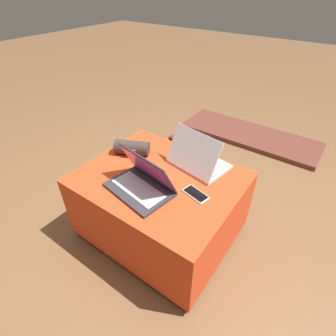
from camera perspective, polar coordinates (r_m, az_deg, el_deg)
ground_plane at (r=1.81m, az=-1.55°, el=-13.58°), size 14.00×14.00×0.00m
ottoman at (r=1.64m, az=-1.69°, el=-8.29°), size 0.89×0.72×0.47m
laptop_near at (r=1.38m, az=-5.73°, el=-3.03°), size 0.38×0.28×0.22m
laptop_far at (r=1.54m, az=6.37°, el=1.84°), size 0.36×0.29×0.23m
cell_phone at (r=1.37m, az=6.04°, el=-5.67°), size 0.15×0.10×0.01m
backpack at (r=2.00m, az=5.47°, el=0.17°), size 0.37×0.30×0.51m
wrist_brace at (r=1.67m, az=-7.87°, el=4.44°), size 0.23×0.18×0.09m
fireplace_hearth at (r=2.91m, az=17.24°, el=6.88°), size 1.40×0.50×0.04m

